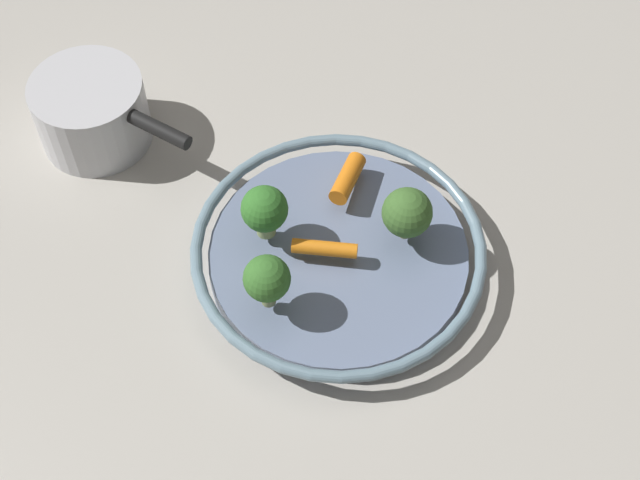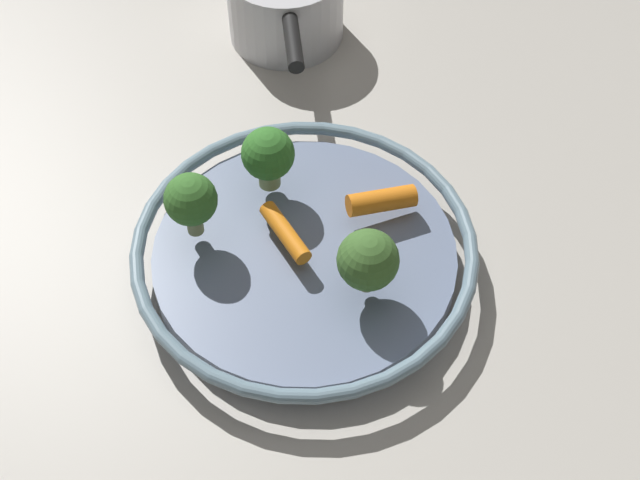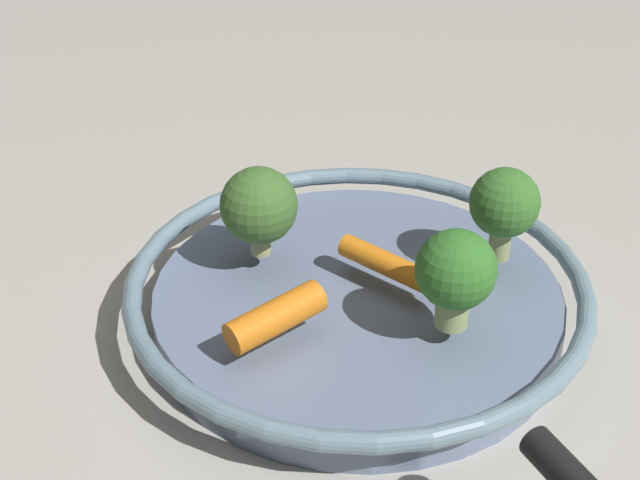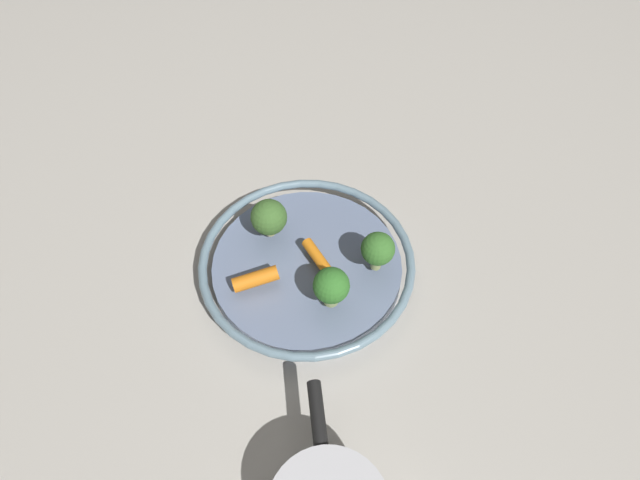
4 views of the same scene
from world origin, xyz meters
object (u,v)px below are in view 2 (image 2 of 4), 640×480
broccoli_floret_mid (191,201)px  broccoli_floret_small (368,260)px  broccoli_floret_edge (268,155)px  serving_bowl (305,256)px  baby_carrot_right (382,201)px  saucepan (286,4)px  baby_carrot_center (284,235)px

broccoli_floret_mid → broccoli_floret_small: size_ratio=1.04×
broccoli_floret_edge → serving_bowl: bearing=43.3°
serving_bowl → baby_carrot_right: baby_carrot_right is taller
serving_bowl → baby_carrot_right: (-0.06, 0.05, 0.03)m
serving_bowl → broccoli_floret_edge: (-0.05, -0.05, 0.06)m
broccoli_floret_mid → broccoli_floret_small: 0.15m
baby_carrot_right → broccoli_floret_mid: bearing=-62.9°
broccoli_floret_mid → serving_bowl: bearing=99.9°
serving_bowl → broccoli_floret_mid: (0.02, -0.09, 0.06)m
broccoli_floret_edge → saucepan: broccoli_floret_edge is taller
serving_bowl → broccoli_floret_edge: bearing=-136.7°
baby_carrot_center → broccoli_floret_mid: 0.08m
serving_bowl → broccoli_floret_edge: 0.09m
saucepan → serving_bowl: bearing=22.3°
broccoli_floret_edge → saucepan: bearing=-163.6°
broccoli_floret_edge → saucepan: 0.26m
broccoli_floret_small → saucepan: broccoli_floret_small is taller
baby_carrot_center → broccoli_floret_edge: size_ratio=1.05×
baby_carrot_center → broccoli_floret_small: (0.02, 0.08, 0.03)m
serving_bowl → broccoli_floret_small: bearing=67.2°
baby_carrot_center → baby_carrot_right: bearing=131.5°
broccoli_floret_small → saucepan: bearing=-150.3°
broccoli_floret_edge → baby_carrot_center: bearing=30.7°
serving_bowl → baby_carrot_center: (0.00, -0.02, 0.03)m
baby_carrot_right → broccoli_floret_small: size_ratio=1.00×
serving_bowl → broccoli_floret_edge: size_ratio=4.81×
broccoli_floret_mid → saucepan: size_ratio=0.33×
baby_carrot_right → saucepan: size_ratio=0.32×
baby_carrot_center → broccoli_floret_mid: broccoli_floret_mid is taller
baby_carrot_center → saucepan: saucepan is taller
baby_carrot_center → broccoli_floret_small: size_ratio=1.07×
saucepan → baby_carrot_center: bearing=19.3°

